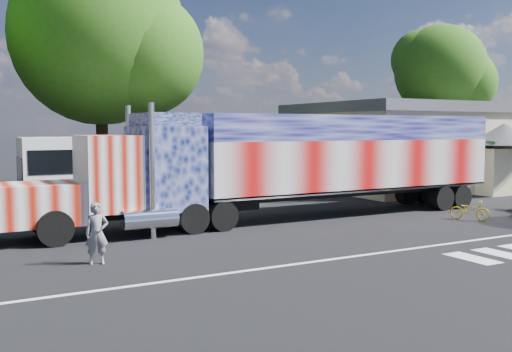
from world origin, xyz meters
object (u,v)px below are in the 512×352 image
bicycle (470,210)px  coach_bus (146,170)px  semi_truck (297,162)px  tree_far_ne (442,71)px  woman (97,233)px  tree_n_mid (103,38)px

bicycle → coach_bus: bearing=103.0°
semi_truck → tree_far_ne: size_ratio=1.78×
coach_bus → woman: bearing=-113.9°
tree_n_mid → bicycle: bearing=-60.9°
semi_truck → coach_bus: semi_truck is taller
coach_bus → bicycle: coach_bus is taller
woman → tree_far_ne: 37.46m
bicycle → tree_n_mid: 22.57m
coach_bus → woman: 12.16m
semi_truck → tree_n_mid: size_ratio=1.51×
woman → bicycle: size_ratio=1.09×
woman → bicycle: 14.98m
bicycle → tree_far_ne: tree_far_ne is taller
coach_bus → tree_n_mid: 10.47m
coach_bus → woman: size_ratio=6.71×
woman → tree_far_ne: bearing=40.0°
coach_bus → woman: (-4.92, -11.09, -0.87)m
bicycle → tree_far_ne: 25.80m
tree_far_ne → tree_n_mid: tree_n_mid is taller
semi_truck → woman: 10.07m
woman → bicycle: (14.97, 0.37, -0.44)m
semi_truck → tree_far_ne: 27.46m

